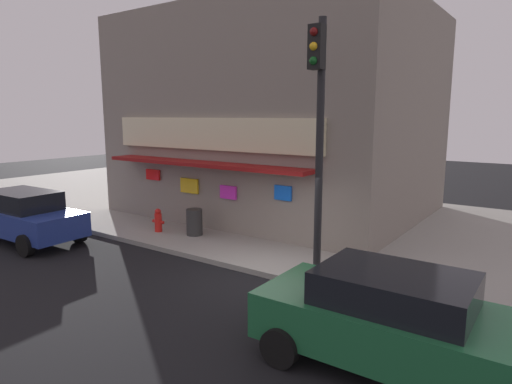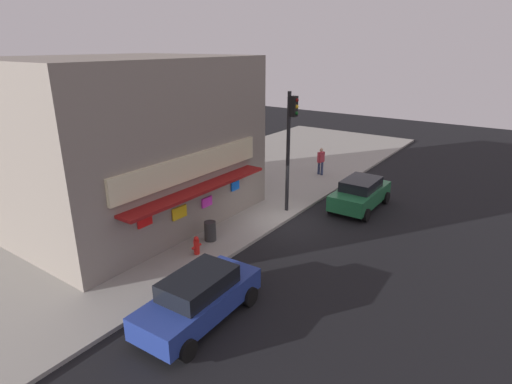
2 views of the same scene
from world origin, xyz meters
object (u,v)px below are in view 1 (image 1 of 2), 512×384
object	(u,v)px
parked_car_blue	(24,216)
trash_can	(194,222)
parked_car_green	(393,320)
traffic_light	(318,116)
fire_hydrant	(158,220)

from	to	relation	value
parked_car_blue	trash_can	bearing A→B (deg)	37.56
parked_car_green	traffic_light	bearing A→B (deg)	135.57
fire_hydrant	traffic_light	bearing A→B (deg)	-5.76
fire_hydrant	parked_car_green	size ratio (longest dim) A/B	0.18
fire_hydrant	parked_car_green	world-z (taller)	parked_car_green
traffic_light	parked_car_blue	bearing A→B (deg)	-166.03
parked_car_blue	parked_car_green	size ratio (longest dim) A/B	1.05
parked_car_blue	traffic_light	bearing A→B (deg)	13.97
traffic_light	fire_hydrant	distance (m)	7.00
trash_can	parked_car_green	xyz separation A→B (m)	(7.58, -3.69, 0.26)
parked_car_green	parked_car_blue	bearing A→B (deg)	177.88
trash_can	parked_car_green	world-z (taller)	parked_car_green
traffic_light	fire_hydrant	xyz separation A→B (m)	(-6.10, 0.62, -3.39)
parked_car_green	fire_hydrant	bearing A→B (deg)	159.50
traffic_light	parked_car_green	distance (m)	4.93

